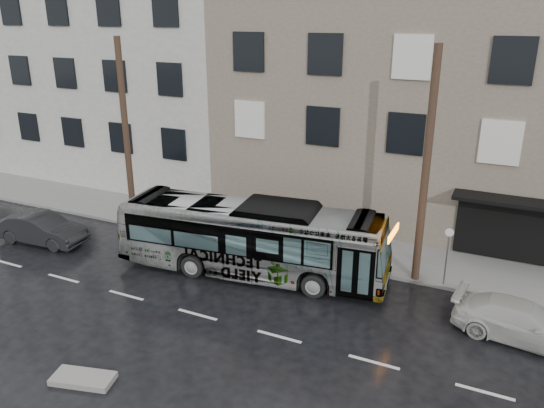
{
  "coord_description": "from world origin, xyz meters",
  "views": [
    {
      "loc": [
        9.4,
        -16.18,
        10.1
      ],
      "look_at": [
        0.57,
        2.5,
        2.65
      ],
      "focal_mm": 35.0,
      "sensor_mm": 36.0,
      "label": 1
    }
  ],
  "objects_px": {
    "bus": "(251,238)",
    "dark_sedan": "(42,229)",
    "utility_pole_rear": "(126,135)",
    "white_sedan": "(523,322)",
    "utility_pole_front": "(426,170)",
    "sign_post": "(447,256)"
  },
  "relations": [
    {
      "from": "bus",
      "to": "dark_sedan",
      "type": "height_order",
      "value": "bus"
    },
    {
      "from": "bus",
      "to": "dark_sedan",
      "type": "relative_size",
      "value": 2.59
    },
    {
      "from": "bus",
      "to": "utility_pole_rear",
      "type": "bearing_deg",
      "value": 68.51
    },
    {
      "from": "white_sedan",
      "to": "dark_sedan",
      "type": "distance_m",
      "value": 20.4
    },
    {
      "from": "utility_pole_front",
      "to": "sign_post",
      "type": "relative_size",
      "value": 3.75
    },
    {
      "from": "dark_sedan",
      "to": "utility_pole_rear",
      "type": "bearing_deg",
      "value": -39.29
    },
    {
      "from": "utility_pole_front",
      "to": "utility_pole_rear",
      "type": "height_order",
      "value": "same"
    },
    {
      "from": "white_sedan",
      "to": "dark_sedan",
      "type": "height_order",
      "value": "dark_sedan"
    },
    {
      "from": "bus",
      "to": "white_sedan",
      "type": "bearing_deg",
      "value": -98.98
    },
    {
      "from": "utility_pole_front",
      "to": "bus",
      "type": "height_order",
      "value": "utility_pole_front"
    },
    {
      "from": "utility_pole_front",
      "to": "sign_post",
      "type": "bearing_deg",
      "value": 0.0
    },
    {
      "from": "utility_pole_rear",
      "to": "bus",
      "type": "relative_size",
      "value": 0.81
    },
    {
      "from": "bus",
      "to": "sign_post",
      "type": "bearing_deg",
      "value": -80.67
    },
    {
      "from": "utility_pole_rear",
      "to": "dark_sedan",
      "type": "height_order",
      "value": "utility_pole_rear"
    },
    {
      "from": "utility_pole_front",
      "to": "utility_pole_rear",
      "type": "distance_m",
      "value": 14.0
    },
    {
      "from": "utility_pole_rear",
      "to": "dark_sedan",
      "type": "xyz_separation_m",
      "value": [
        -2.44,
        -3.53,
        -3.95
      ]
    },
    {
      "from": "utility_pole_front",
      "to": "dark_sedan",
      "type": "relative_size",
      "value": 2.11
    },
    {
      "from": "utility_pole_rear",
      "to": "white_sedan",
      "type": "height_order",
      "value": "utility_pole_rear"
    },
    {
      "from": "utility_pole_front",
      "to": "sign_post",
      "type": "xyz_separation_m",
      "value": [
        1.1,
        0.0,
        -3.3
      ]
    },
    {
      "from": "sign_post",
      "to": "white_sedan",
      "type": "bearing_deg",
      "value": -41.76
    },
    {
      "from": "dark_sedan",
      "to": "white_sedan",
      "type": "bearing_deg",
      "value": -91.78
    },
    {
      "from": "utility_pole_rear",
      "to": "dark_sedan",
      "type": "distance_m",
      "value": 5.83
    }
  ]
}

